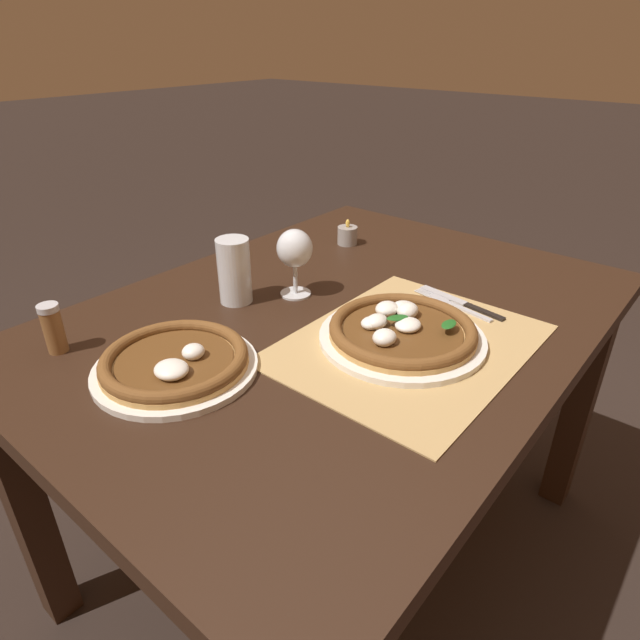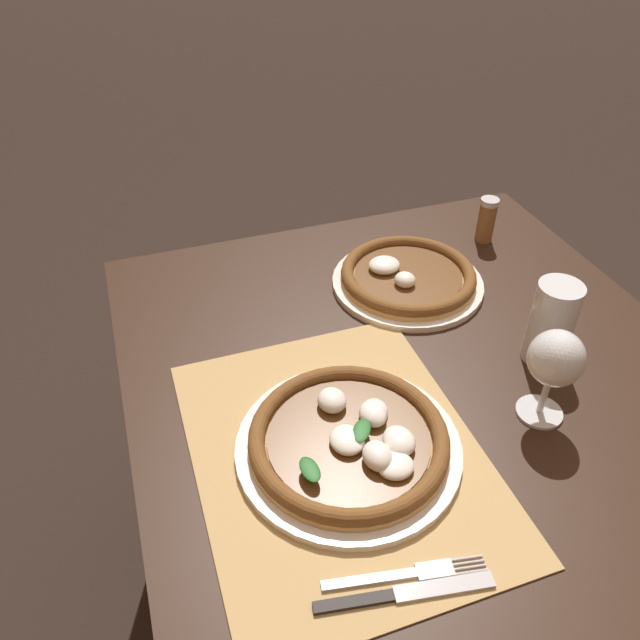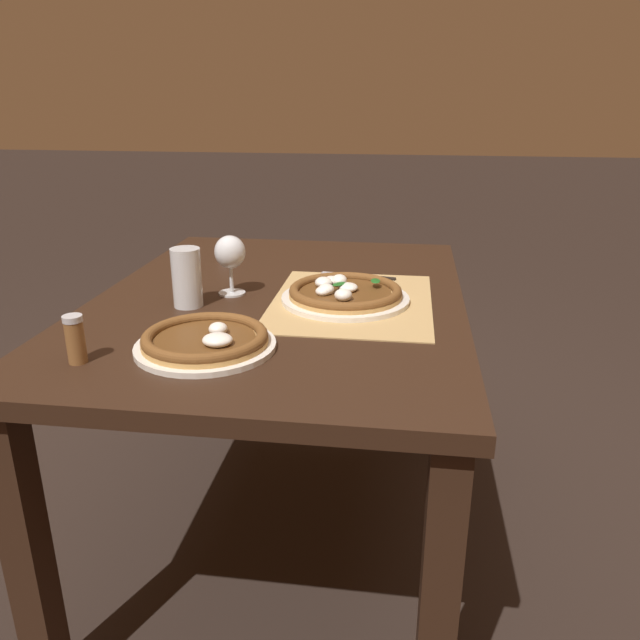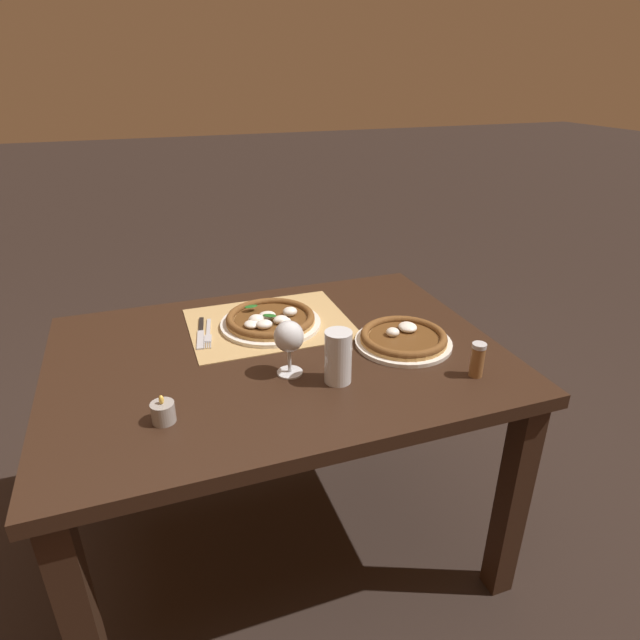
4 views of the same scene
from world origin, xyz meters
The scene contains 11 objects.
ground_plane centered at (0.00, 0.00, 0.00)m, with size 24.00×24.00×0.00m, color black.
dining_table centered at (0.00, 0.00, 0.64)m, with size 1.28×0.94×0.74m.
paper_placemat centered at (-0.03, -0.19, 0.74)m, with size 0.51×0.40×0.00m, color tan.
pizza_near centered at (-0.03, -0.17, 0.76)m, with size 0.32×0.32×0.05m.
pizza_far centered at (-0.37, 0.08, 0.76)m, with size 0.29×0.29×0.05m.
wine_glass centered at (0.00, 0.13, 0.85)m, with size 0.08×0.08×0.16m.
pint_glass centered at (-0.11, 0.21, 0.81)m, with size 0.07×0.07×0.15m.
fork centered at (0.17, -0.18, 0.75)m, with size 0.05×0.20×0.00m.
knife centered at (0.19, -0.19, 0.75)m, with size 0.05×0.21×0.01m.
votive_candle centered at (0.34, 0.24, 0.76)m, with size 0.06×0.06×0.07m.
pepper_shaker centered at (-0.47, 0.31, 0.79)m, with size 0.04×0.04×0.10m.
Camera 3 is at (-1.51, -0.32, 1.24)m, focal length 35.00 mm.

